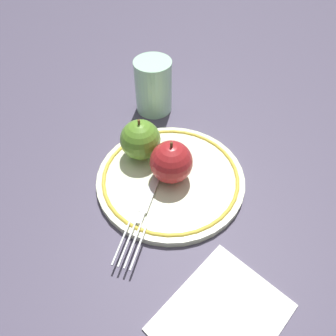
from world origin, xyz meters
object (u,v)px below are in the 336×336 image
object	(u,v)px
fork	(146,204)
plate	(168,179)
apple_red_whole	(172,162)
drinking_glass	(153,86)
apple_second_whole	(140,140)
napkin_folded	(222,317)

from	to	relation	value
fork	plate	bearing A→B (deg)	164.54
plate	apple_red_whole	xyz separation A→B (m)	(-0.01, 0.00, 0.04)
drinking_glass	fork	bearing A→B (deg)	57.71
apple_red_whole	fork	world-z (taller)	apple_red_whole
plate	apple_red_whole	world-z (taller)	apple_red_whole
plate	apple_second_whole	size ratio (longest dim) A/B	3.19
fork	drinking_glass	xyz separation A→B (m)	(-0.13, -0.20, 0.03)
plate	drinking_glass	bearing A→B (deg)	-112.92
apple_red_whole	apple_second_whole	distance (m)	0.07
fork	apple_red_whole	bearing A→B (deg)	160.89
apple_second_whole	fork	size ratio (longest dim) A/B	0.48
drinking_glass	napkin_folded	xyz separation A→B (m)	(0.12, 0.38, -0.05)
drinking_glass	napkin_folded	world-z (taller)	drinking_glass
apple_red_whole	drinking_glass	bearing A→B (deg)	-111.02
plate	fork	bearing A→B (deg)	27.93
napkin_folded	plate	bearing A→B (deg)	-103.97
plate	drinking_glass	distance (m)	0.19
apple_red_whole	napkin_folded	size ratio (longest dim) A/B	0.50
apple_red_whole	napkin_folded	xyz separation A→B (m)	(0.06, 0.20, -0.04)
plate	drinking_glass	size ratio (longest dim) A/B	2.29
apple_red_whole	fork	size ratio (longest dim) A/B	0.48
apple_second_whole	fork	xyz separation A→B (m)	(0.04, 0.09, -0.03)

